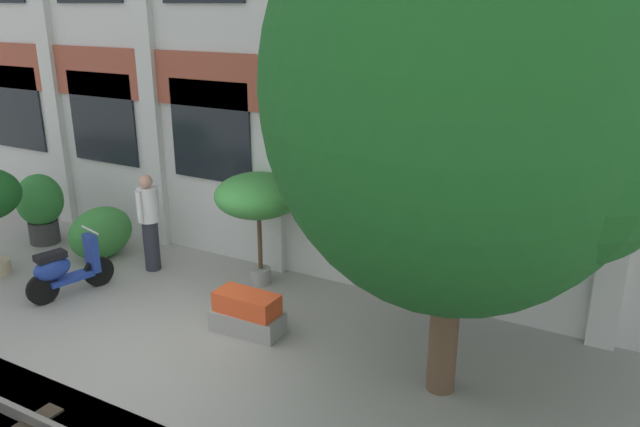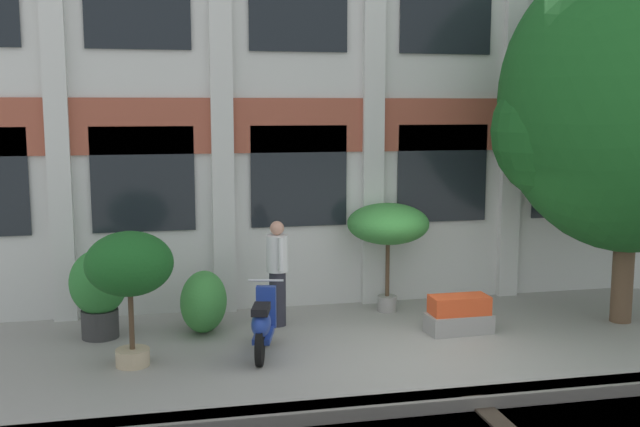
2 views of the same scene
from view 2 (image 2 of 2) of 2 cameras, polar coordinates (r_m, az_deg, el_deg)
ground_plane at (r=10.64m, az=8.31°, el=-10.65°), size 80.00×80.00×0.00m
apartment_facade at (r=13.07m, az=3.74°, el=8.62°), size 15.69×0.64×7.04m
broadleaf_tree at (r=12.57m, az=22.72°, el=7.43°), size 4.28×4.08×5.85m
potted_plant_square_trough at (r=11.66m, az=10.55°, el=-7.62°), size 1.01×0.53×0.57m
potted_plant_glazed_jar at (r=11.58m, az=-16.51°, el=-5.52°), size 0.84×0.84×1.32m
potted_plant_tall_urn at (r=10.10m, az=-14.32°, el=-4.01°), size 1.15×1.15×1.81m
potted_plant_terracotta_small at (r=12.42m, az=5.21°, el=-0.92°), size 1.36×1.36×1.83m
scooter_near_curb at (r=10.41m, az=-4.37°, el=-8.49°), size 0.60×1.36×0.98m
resident_by_doorway at (r=11.69m, az=-3.27°, el=-4.31°), size 0.34×0.53×1.66m
topiary_hedge at (r=11.63m, az=-8.86°, el=-6.63°), size 0.89×1.29×0.93m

